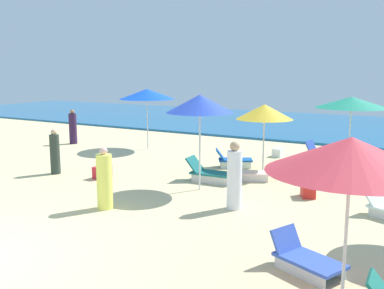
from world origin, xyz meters
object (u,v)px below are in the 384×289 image
(umbrella_1, at_px, (352,102))
(beachgoer_5, at_px, (234,178))
(lounge_chair_1_1, at_px, (366,158))
(beachgoer_3, at_px, (55,153))
(umbrella_3, at_px, (351,155))
(lounge_chair_1_0, at_px, (321,155))
(lounge_chair_3_0, at_px, (305,258))
(beachgoer_0, at_px, (104,181))
(cooler_box_2, at_px, (308,190))
(umbrella_4, at_px, (147,94))
(beachgoer_1, at_px, (73,128))
(lounge_chair_0_1, at_px, (233,160))
(umbrella_0, at_px, (264,112))
(cooler_box_1, at_px, (278,153))
(lounge_chair_5_0, at_px, (210,173))
(lounge_chair_0_0, at_px, (248,173))
(cooler_box_0, at_px, (102,172))
(umbrella_5, at_px, (200,104))

(umbrella_1, distance_m, beachgoer_5, 6.46)
(lounge_chair_1_1, bearing_deg, umbrella_1, 157.23)
(beachgoer_3, bearing_deg, umbrella_3, -58.75)
(lounge_chair_1_0, distance_m, beachgoer_5, 6.97)
(lounge_chair_1_1, xyz_separation_m, lounge_chair_3_0, (0.46, -9.76, -0.02))
(beachgoer_0, bearing_deg, cooler_box_2, 169.21)
(umbrella_4, height_order, beachgoer_1, umbrella_4)
(lounge_chair_0_1, bearing_deg, lounge_chair_1_0, -73.14)
(umbrella_0, xyz_separation_m, lounge_chair_1_0, (1.26, 2.96, -1.84))
(lounge_chair_1_0, xyz_separation_m, lounge_chair_3_0, (2.03, -9.51, -0.03))
(umbrella_3, height_order, beachgoer_5, umbrella_3)
(lounge_chair_1_1, bearing_deg, beachgoer_0, 148.59)
(cooler_box_1, bearing_deg, beachgoer_1, -79.59)
(cooler_box_1, bearing_deg, lounge_chair_3_0, 20.92)
(lounge_chair_1_0, height_order, cooler_box_1, lounge_chair_1_0)
(umbrella_4, relative_size, lounge_chair_5_0, 1.68)
(lounge_chair_0_0, relative_size, lounge_chair_1_1, 1.11)
(lounge_chair_5_0, xyz_separation_m, beachgoer_5, (1.82, -2.12, 0.53))
(beachgoer_3, height_order, cooler_box_0, beachgoer_3)
(lounge_chair_1_0, height_order, lounge_chair_5_0, lounge_chair_1_0)
(lounge_chair_3_0, height_order, lounge_chair_5_0, lounge_chair_5_0)
(lounge_chair_0_0, bearing_deg, umbrella_3, -172.68)
(lounge_chair_0_0, relative_size, umbrella_5, 0.50)
(beachgoer_5, bearing_deg, umbrella_4, -86.08)
(beachgoer_1, xyz_separation_m, beachgoer_3, (3.95, -4.75, -0.05))
(beachgoer_3, bearing_deg, lounge_chair_0_1, 1.70)
(lounge_chair_0_0, distance_m, umbrella_1, 4.57)
(beachgoer_5, bearing_deg, lounge_chair_0_0, -119.72)
(lounge_chair_1_0, distance_m, umbrella_4, 7.84)
(lounge_chair_0_1, distance_m, lounge_chair_3_0, 8.29)
(umbrella_3, height_order, lounge_chair_3_0, umbrella_3)
(beachgoer_0, bearing_deg, umbrella_3, 110.84)
(umbrella_3, xyz_separation_m, lounge_chair_5_0, (-5.22, 5.78, -2.09))
(lounge_chair_1_1, relative_size, lounge_chair_3_0, 0.89)
(beachgoer_1, bearing_deg, beachgoer_3, -41.53)
(lounge_chair_0_0, height_order, beachgoer_1, beachgoer_1)
(lounge_chair_0_0, relative_size, cooler_box_0, 2.40)
(umbrella_4, bearing_deg, beachgoer_0, -61.54)
(lounge_chair_5_0, bearing_deg, umbrella_3, -142.58)
(lounge_chair_1_0, height_order, lounge_chair_3_0, lounge_chair_1_0)
(umbrella_3, bearing_deg, cooler_box_0, 152.54)
(umbrella_3, bearing_deg, lounge_chair_0_1, 124.22)
(lounge_chair_3_0, xyz_separation_m, lounge_chair_5_0, (-4.38, 4.70, 0.03))
(umbrella_3, relative_size, lounge_chair_5_0, 1.65)
(umbrella_0, xyz_separation_m, cooler_box_2, (2.10, -1.99, -1.91))
(beachgoer_0, xyz_separation_m, beachgoer_3, (-4.02, 2.05, -0.02))
(umbrella_5, distance_m, cooler_box_2, 3.90)
(umbrella_4, bearing_deg, cooler_box_2, -24.96)
(lounge_chair_0_1, distance_m, umbrella_1, 4.60)
(lounge_chair_1_1, distance_m, umbrella_5, 7.47)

